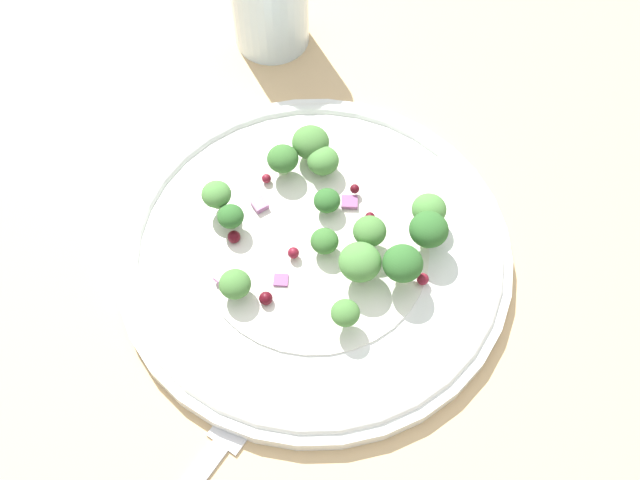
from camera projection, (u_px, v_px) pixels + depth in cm
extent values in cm
cube|color=tan|center=(315.00, 263.00, 56.31)|extent=(180.00, 180.00, 2.00)
cylinder|color=white|center=(320.00, 255.00, 54.87)|extent=(28.85, 28.85, 1.20)
torus|color=white|center=(320.00, 250.00, 54.35)|extent=(27.54, 27.54, 1.00)
cylinder|color=white|center=(320.00, 250.00, 54.27)|extent=(16.73, 16.73, 0.20)
cylinder|color=#9EC684|center=(283.00, 167.00, 57.07)|extent=(0.90, 0.90, 0.90)
ellipsoid|color=#386B2D|center=(283.00, 159.00, 56.14)|extent=(2.39, 2.39, 1.79)
cylinder|color=#ADD18E|center=(359.00, 271.00, 52.31)|extent=(1.12, 1.12, 1.12)
ellipsoid|color=#4C843D|center=(360.00, 262.00, 51.16)|extent=(2.98, 2.98, 2.23)
cylinder|color=#ADD18E|center=(324.00, 249.00, 53.75)|extent=(0.76, 0.76, 0.76)
ellipsoid|color=#386B2D|center=(324.00, 243.00, 52.97)|extent=(2.03, 2.03, 1.52)
cylinder|color=#8EB77A|center=(236.00, 291.00, 52.00)|extent=(0.84, 0.84, 0.84)
ellipsoid|color=#477A38|center=(235.00, 284.00, 51.13)|extent=(2.24, 2.24, 1.68)
cylinder|color=#9EC684|center=(329.00, 208.00, 55.70)|extent=(0.75, 0.75, 0.75)
ellipsoid|color=#2D6028|center=(329.00, 201.00, 54.92)|extent=(2.00, 2.00, 1.50)
cylinder|color=#9EC684|center=(427.00, 239.00, 53.54)|extent=(1.05, 1.05, 1.05)
ellipsoid|color=#2D6028|center=(429.00, 230.00, 52.46)|extent=(2.80, 2.80, 2.10)
cylinder|color=#8EB77A|center=(427.00, 218.00, 54.98)|extent=(0.95, 0.95, 0.95)
ellipsoid|color=#4C843D|center=(429.00, 209.00, 54.01)|extent=(2.53, 2.53, 1.90)
cylinder|color=#8EB77A|center=(323.00, 169.00, 57.46)|extent=(0.92, 0.92, 0.92)
ellipsoid|color=#4C843D|center=(323.00, 160.00, 56.51)|extent=(2.45, 2.45, 1.84)
cylinder|color=#ADD18E|center=(369.00, 239.00, 53.61)|extent=(0.90, 0.90, 0.90)
ellipsoid|color=#477A38|center=(370.00, 231.00, 52.69)|extent=(2.39, 2.39, 1.79)
cylinder|color=#8EB77A|center=(345.00, 319.00, 50.34)|extent=(0.74, 0.74, 0.74)
ellipsoid|color=#477A38|center=(345.00, 313.00, 49.58)|extent=(1.97, 1.97, 1.48)
cylinder|color=#ADD18E|center=(311.00, 152.00, 58.14)|extent=(1.08, 1.08, 1.08)
ellipsoid|color=#477A38|center=(311.00, 142.00, 57.03)|extent=(2.88, 2.88, 2.16)
cylinder|color=#9EC684|center=(233.00, 220.00, 54.58)|extent=(0.73, 0.73, 0.73)
ellipsoid|color=#2D6028|center=(232.00, 214.00, 53.84)|extent=(1.93, 1.93, 1.45)
cylinder|color=#ADD18E|center=(401.00, 272.00, 51.95)|extent=(1.06, 1.06, 1.06)
ellipsoid|color=#2D6028|center=(403.00, 263.00, 50.86)|extent=(2.82, 2.82, 2.11)
cylinder|color=#8EB77A|center=(218.00, 202.00, 55.13)|extent=(0.83, 0.83, 0.83)
ellipsoid|color=#4C843D|center=(216.00, 194.00, 54.28)|extent=(2.20, 2.20, 1.65)
sphere|color=#4C0A14|center=(266.00, 298.00, 51.67)|extent=(0.97, 0.97, 0.97)
sphere|color=maroon|center=(293.00, 253.00, 53.34)|extent=(0.84, 0.84, 0.84)
sphere|color=#4C0A14|center=(355.00, 189.00, 56.08)|extent=(0.72, 0.72, 0.72)
sphere|color=#4C0A14|center=(370.00, 217.00, 54.70)|extent=(0.74, 0.74, 0.74)
sphere|color=#4C0A14|center=(234.00, 237.00, 54.21)|extent=(0.95, 0.95, 0.95)
sphere|color=maroon|center=(266.00, 179.00, 56.86)|extent=(0.72, 0.72, 0.72)
sphere|color=maroon|center=(423.00, 279.00, 52.44)|extent=(0.87, 0.87, 0.87)
cube|color=#843D75|center=(281.00, 280.00, 52.82)|extent=(1.19, 1.13, 0.31)
cube|color=#934C84|center=(349.00, 202.00, 55.99)|extent=(1.43, 1.32, 0.33)
cube|color=#A35B93|center=(260.00, 205.00, 55.82)|extent=(1.48, 1.48, 0.51)
cube|color=#843D75|center=(426.00, 224.00, 54.91)|extent=(1.21, 1.29, 0.42)
cube|color=#A35B93|center=(225.00, 278.00, 52.36)|extent=(1.69, 1.58, 0.46)
cube|color=silver|center=(238.00, 422.00, 48.81)|extent=(3.43, 4.18, 0.50)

